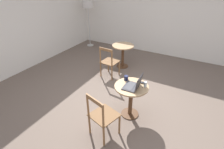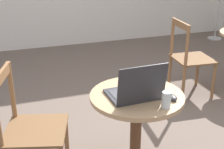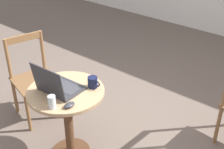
% 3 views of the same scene
% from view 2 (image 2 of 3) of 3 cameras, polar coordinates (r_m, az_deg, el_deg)
% --- Properties ---
extents(ground_plane, '(16.00, 16.00, 0.00)m').
position_cam_2_polar(ground_plane, '(2.94, 6.25, -11.94)').
color(ground_plane, '#66564C').
extents(cafe_table_near, '(0.65, 0.65, 0.71)m').
position_cam_2_polar(cafe_table_near, '(2.24, 4.45, -7.78)').
color(cafe_table_near, '#51331E').
rests_on(cafe_table_near, ground_plane).
extents(chair_near_left, '(0.53, 0.53, 0.89)m').
position_cam_2_polar(chair_near_left, '(2.32, -14.87, -9.71)').
color(chair_near_left, brown).
rests_on(chair_near_left, ground_plane).
extents(chair_mid_left, '(0.46, 0.46, 0.89)m').
position_cam_2_polar(chair_mid_left, '(3.72, 13.95, 2.83)').
color(chair_mid_left, brown).
rests_on(chair_mid_left, ground_plane).
extents(laptop, '(0.35, 0.31, 0.27)m').
position_cam_2_polar(laptop, '(2.08, 4.28, -3.00)').
color(laptop, '#2D2D33').
rests_on(laptop, cafe_table_near).
extents(mouse, '(0.06, 0.10, 0.03)m').
position_cam_2_polar(mouse, '(2.12, 10.88, -4.07)').
color(mouse, '#2D2D33').
rests_on(mouse, cafe_table_near).
extents(mug, '(0.12, 0.08, 0.10)m').
position_cam_2_polar(mug, '(2.34, 6.12, -0.21)').
color(mug, '#141938').
rests_on(mug, cafe_table_near).
extents(drinking_glass, '(0.06, 0.06, 0.11)m').
position_cam_2_polar(drinking_glass, '(1.99, 9.91, -4.58)').
color(drinking_glass, silver).
rests_on(drinking_glass, cafe_table_near).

